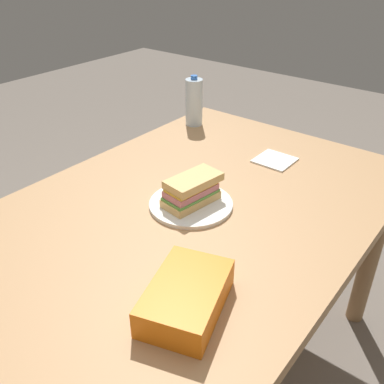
{
  "coord_description": "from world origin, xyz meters",
  "views": [
    {
      "loc": [
        -0.74,
        -0.68,
        1.44
      ],
      "look_at": [
        0.11,
        -0.0,
        0.79
      ],
      "focal_mm": 39.92,
      "sensor_mm": 36.0,
      "label": 1
    }
  ],
  "objects_px": {
    "dining_table": "(167,246)",
    "sandwich": "(192,191)",
    "chip_bag": "(186,297)",
    "water_bottle_tall": "(194,102)",
    "paper_plate": "(192,204)"
  },
  "relations": [
    {
      "from": "sandwich",
      "to": "chip_bag",
      "type": "bearing_deg",
      "value": -143.54
    },
    {
      "from": "dining_table",
      "to": "water_bottle_tall",
      "type": "relative_size",
      "value": 7.82
    },
    {
      "from": "paper_plate",
      "to": "sandwich",
      "type": "bearing_deg",
      "value": 18.17
    },
    {
      "from": "sandwich",
      "to": "water_bottle_tall",
      "type": "xyz_separation_m",
      "value": [
        0.52,
        0.4,
        0.05
      ]
    },
    {
      "from": "paper_plate",
      "to": "water_bottle_tall",
      "type": "bearing_deg",
      "value": 37.62
    },
    {
      "from": "sandwich",
      "to": "water_bottle_tall",
      "type": "bearing_deg",
      "value": 37.74
    },
    {
      "from": "paper_plate",
      "to": "chip_bag",
      "type": "xyz_separation_m",
      "value": [
        -0.33,
        -0.25,
        0.03
      ]
    },
    {
      "from": "chip_bag",
      "to": "water_bottle_tall",
      "type": "relative_size",
      "value": 1.08
    },
    {
      "from": "chip_bag",
      "to": "water_bottle_tall",
      "type": "xyz_separation_m",
      "value": [
        0.85,
        0.65,
        0.06
      ]
    },
    {
      "from": "sandwich",
      "to": "water_bottle_tall",
      "type": "height_order",
      "value": "water_bottle_tall"
    },
    {
      "from": "dining_table",
      "to": "paper_plate",
      "type": "xyz_separation_m",
      "value": [
        0.11,
        -0.0,
        0.09
      ]
    },
    {
      "from": "dining_table",
      "to": "water_bottle_tall",
      "type": "bearing_deg",
      "value": 32.08
    },
    {
      "from": "dining_table",
      "to": "chip_bag",
      "type": "bearing_deg",
      "value": -131.16
    },
    {
      "from": "sandwich",
      "to": "chip_bag",
      "type": "distance_m",
      "value": 0.42
    },
    {
      "from": "dining_table",
      "to": "sandwich",
      "type": "xyz_separation_m",
      "value": [
        0.12,
        -0.0,
        0.14
      ]
    }
  ]
}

